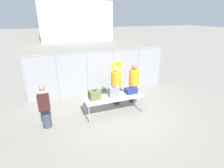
% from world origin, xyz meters
% --- Properties ---
extents(ground_plane, '(120.00, 120.00, 0.00)m').
position_xyz_m(ground_plane, '(0.00, 0.00, 0.00)').
color(ground_plane, gray).
extents(fence_section, '(7.19, 0.07, 2.18)m').
position_xyz_m(fence_section, '(0.01, 2.28, 1.14)').
color(fence_section, gray).
rests_on(fence_section, ground_plane).
extents(inspection_table, '(2.37, 0.79, 0.74)m').
position_xyz_m(inspection_table, '(-0.19, -0.01, 0.69)').
color(inspection_table, silver).
rests_on(inspection_table, ground_plane).
extents(suitcase_olive, '(0.46, 0.39, 0.37)m').
position_xyz_m(suitcase_olive, '(-0.97, 0.08, 0.91)').
color(suitcase_olive, '#566033').
rests_on(suitcase_olive, inspection_table).
extents(suitcase_grey, '(0.42, 0.29, 0.42)m').
position_xyz_m(suitcase_grey, '(-0.19, 0.05, 0.93)').
color(suitcase_grey, slate).
rests_on(suitcase_grey, inspection_table).
extents(suitcase_navy, '(0.50, 0.36, 0.24)m').
position_xyz_m(suitcase_navy, '(0.60, 0.09, 0.85)').
color(suitcase_navy, navy).
rests_on(suitcase_navy, inspection_table).
extents(traveler_hooded, '(0.40, 0.62, 1.62)m').
position_xyz_m(traveler_hooded, '(-2.79, -0.08, 0.89)').
color(traveler_hooded, '#383D4C').
rests_on(traveler_hooded, ground_plane).
extents(security_worker_near, '(0.43, 0.43, 1.76)m').
position_xyz_m(security_worker_near, '(0.20, 0.77, 0.91)').
color(security_worker_near, '#383D4C').
rests_on(security_worker_near, ground_plane).
extents(security_worker_far, '(0.44, 0.44, 1.78)m').
position_xyz_m(security_worker_far, '(1.02, 0.67, 0.92)').
color(security_worker_far, '#383D4C').
rests_on(security_worker_far, ground_plane).
extents(utility_trailer, '(4.23, 2.19, 0.69)m').
position_xyz_m(utility_trailer, '(2.30, 4.41, 0.41)').
color(utility_trailer, white).
rests_on(utility_trailer, ground_plane).
extents(distant_hangar, '(11.14, 12.26, 5.98)m').
position_xyz_m(distant_hangar, '(2.66, 28.16, 2.99)').
color(distant_hangar, beige).
rests_on(distant_hangar, ground_plane).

